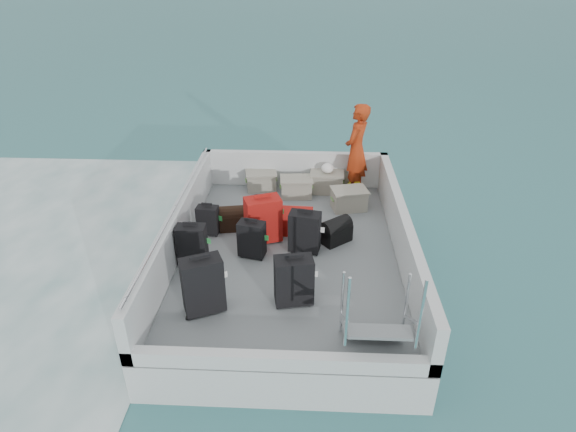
% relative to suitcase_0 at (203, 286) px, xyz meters
% --- Properties ---
extents(ground, '(160.00, 160.00, 0.00)m').
position_rel_suitcase_0_xyz_m(ground, '(1.03, 1.49, -1.02)').
color(ground, '#195858').
rests_on(ground, ground).
extents(wake_foam, '(10.00, 10.00, 0.00)m').
position_rel_suitcase_0_xyz_m(wake_foam, '(-3.77, 1.49, -1.02)').
color(wake_foam, white).
rests_on(wake_foam, ground).
extents(ferry_hull, '(3.60, 5.00, 0.60)m').
position_rel_suitcase_0_xyz_m(ferry_hull, '(1.03, 1.49, -0.72)').
color(ferry_hull, silver).
rests_on(ferry_hull, ground).
extents(deck, '(3.30, 4.70, 0.02)m').
position_rel_suitcase_0_xyz_m(deck, '(1.03, 1.49, -0.41)').
color(deck, slate).
rests_on(deck, ferry_hull).
extents(deck_fittings, '(3.60, 5.00, 0.90)m').
position_rel_suitcase_0_xyz_m(deck_fittings, '(1.38, 1.17, -0.03)').
color(deck_fittings, silver).
rests_on(deck_fittings, deck).
extents(suitcase_0, '(0.59, 0.48, 0.80)m').
position_rel_suitcase_0_xyz_m(suitcase_0, '(0.00, 0.00, 0.00)').
color(suitcase_0, black).
rests_on(suitcase_0, deck).
extents(suitcase_1, '(0.43, 0.25, 0.64)m').
position_rel_suitcase_0_xyz_m(suitcase_1, '(-0.39, 1.07, -0.08)').
color(suitcase_1, black).
rests_on(suitcase_1, deck).
extents(suitcase_2, '(0.37, 0.24, 0.51)m').
position_rel_suitcase_0_xyz_m(suitcase_2, '(-0.32, 1.93, -0.14)').
color(suitcase_2, black).
rests_on(suitcase_2, deck).
extents(suitcase_4, '(0.44, 0.32, 0.59)m').
position_rel_suitcase_0_xyz_m(suitcase_4, '(0.47, 1.31, -0.10)').
color(suitcase_4, black).
rests_on(suitcase_4, deck).
extents(suitcase_5, '(0.64, 0.51, 0.76)m').
position_rel_suitcase_0_xyz_m(suitcase_5, '(0.61, 1.77, -0.02)').
color(suitcase_5, '#AF1B0D').
rests_on(suitcase_5, deck).
extents(suitcase_6, '(0.55, 0.38, 0.69)m').
position_rel_suitcase_0_xyz_m(suitcase_6, '(1.15, 0.23, -0.05)').
color(suitcase_6, black).
rests_on(suitcase_6, deck).
extents(suitcase_7, '(0.52, 0.35, 0.66)m').
position_rel_suitcase_0_xyz_m(suitcase_7, '(1.28, 1.50, -0.07)').
color(suitcase_7, black).
rests_on(suitcase_7, deck).
extents(suitcase_8, '(0.82, 0.56, 0.31)m').
position_rel_suitcase_0_xyz_m(suitcase_8, '(1.00, 2.15, -0.24)').
color(suitcase_8, '#AF1B0D').
rests_on(suitcase_8, deck).
extents(duffel_0, '(0.61, 0.39, 0.32)m').
position_rel_suitcase_0_xyz_m(duffel_0, '(0.11, 2.14, -0.24)').
color(duffel_0, black).
rests_on(duffel_0, deck).
extents(duffel_1, '(0.55, 0.55, 0.32)m').
position_rel_suitcase_0_xyz_m(duffel_1, '(0.56, 2.43, -0.24)').
color(duffel_1, black).
rests_on(duffel_1, deck).
extents(duffel_2, '(0.57, 0.54, 0.32)m').
position_rel_suitcase_0_xyz_m(duffel_2, '(1.77, 1.80, -0.24)').
color(duffel_2, black).
rests_on(duffel_2, deck).
extents(crate_0, '(0.61, 0.47, 0.33)m').
position_rel_suitcase_0_xyz_m(crate_0, '(0.38, 3.69, -0.23)').
color(crate_0, gray).
rests_on(crate_0, deck).
extents(crate_1, '(0.60, 0.43, 0.35)m').
position_rel_suitcase_0_xyz_m(crate_1, '(1.09, 3.41, -0.23)').
color(crate_1, gray).
rests_on(crate_1, deck).
extents(crate_2, '(0.63, 0.45, 0.37)m').
position_rel_suitcase_0_xyz_m(crate_2, '(1.67, 3.65, -0.21)').
color(crate_2, gray).
rests_on(crate_2, deck).
extents(crate_3, '(0.67, 0.53, 0.36)m').
position_rel_suitcase_0_xyz_m(crate_3, '(2.06, 2.95, -0.22)').
color(crate_3, gray).
rests_on(crate_3, deck).
extents(yellow_bag, '(0.28, 0.26, 0.22)m').
position_rel_suitcase_0_xyz_m(yellow_bag, '(2.21, 3.69, -0.29)').
color(yellow_bag, yellow).
rests_on(yellow_bag, deck).
extents(white_bag, '(0.24, 0.24, 0.18)m').
position_rel_suitcase_0_xyz_m(white_bag, '(1.67, 3.65, 0.06)').
color(white_bag, white).
rests_on(white_bag, crate_2).
extents(passenger, '(0.67, 0.77, 1.76)m').
position_rel_suitcase_0_xyz_m(passenger, '(2.19, 3.62, 0.48)').
color(passenger, '#EB4016').
rests_on(passenger, deck).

